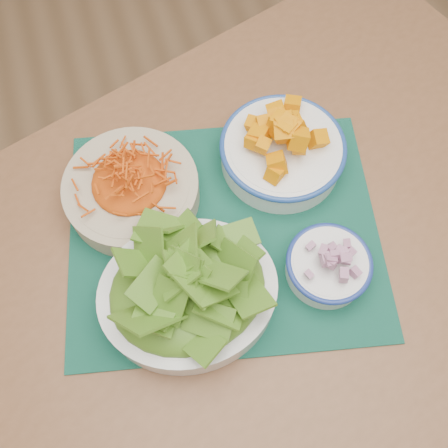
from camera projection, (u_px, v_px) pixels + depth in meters
name	position (u px, v px, depth m)	size (l,w,h in m)	color
ground	(345.00, 394.00, 1.46)	(4.00, 4.00, 0.00)	#926B46
table	(254.00, 267.00, 0.92)	(1.49, 1.21, 0.75)	brown
placemat	(224.00, 232.00, 0.85)	(0.52, 0.43, 0.00)	#083025
carrot_bowl	(131.00, 187.00, 0.84)	(0.30, 0.30, 0.09)	#BFAE8E
squash_bowl	(283.00, 147.00, 0.86)	(0.27, 0.27, 0.10)	white
lettuce_bowl	(187.00, 289.00, 0.74)	(0.29, 0.25, 0.13)	silver
onion_bowl	(329.00, 264.00, 0.79)	(0.17, 0.17, 0.07)	white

